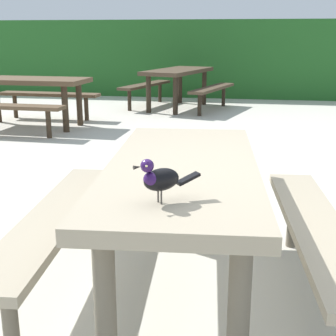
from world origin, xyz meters
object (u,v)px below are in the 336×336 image
object	(u,v)px
bird_grackle	(159,178)
picnic_table_far_centre	(178,79)
picnic_table_mid_left	(28,90)
picnic_table_foreground	(182,196)

from	to	relation	value
bird_grackle	picnic_table_far_centre	world-z (taller)	bird_grackle
bird_grackle	picnic_table_mid_left	size ratio (longest dim) A/B	0.13
bird_grackle	picnic_table_mid_left	xyz separation A→B (m)	(-2.98, 5.01, -0.29)
picnic_table_mid_left	picnic_table_far_centre	distance (m)	2.97
picnic_table_foreground	picnic_table_mid_left	world-z (taller)	same
picnic_table_mid_left	picnic_table_far_centre	world-z (taller)	same
bird_grackle	picnic_table_mid_left	distance (m)	5.84
bird_grackle	picnic_table_far_centre	distance (m)	7.32
picnic_table_foreground	picnic_table_far_centre	bearing A→B (deg)	98.89
picnic_table_mid_left	bird_grackle	bearing A→B (deg)	-59.21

